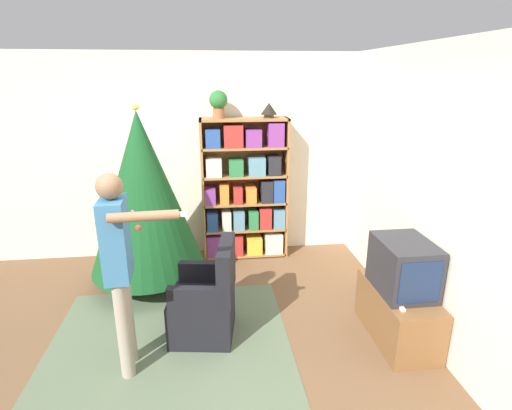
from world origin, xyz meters
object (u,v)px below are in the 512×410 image
armchair (207,303)px  standing_person (119,260)px  bookshelf (245,193)px  christmas_tree (143,194)px  potted_plant (218,102)px  table_lamp (269,109)px  television (404,266)px

armchair → standing_person: 1.00m
bookshelf → standing_person: (-1.16, -2.07, 0.12)m
christmas_tree → armchair: size_ratio=2.23×
bookshelf → potted_plant: 1.18m
standing_person → table_lamp: 2.71m
bookshelf → table_lamp: 1.10m
table_lamp → bookshelf: bearing=-177.9°
television → christmas_tree: christmas_tree is taller
christmas_tree → table_lamp: (1.47, 0.68, 0.83)m
christmas_tree → potted_plant: potted_plant is taller
christmas_tree → table_lamp: 1.82m
table_lamp → potted_plant: bearing=180.0°
standing_person → potted_plant: (0.85, 2.08, 1.02)m
television → table_lamp: (-0.91, 1.96, 1.20)m
television → armchair: bearing=171.6°
potted_plant → table_lamp: bearing=0.0°
potted_plant → standing_person: bearing=-112.1°
bookshelf → potted_plant: (-0.31, 0.01, 1.14)m
bookshelf → standing_person: bookshelf is taller
standing_person → potted_plant: size_ratio=5.05×
television → table_lamp: size_ratio=2.94×
bookshelf → potted_plant: bearing=178.0°
armchair → standing_person: standing_person is taller
bookshelf → armchair: 1.85m
television → standing_person: standing_person is taller
christmas_tree → standing_person: (0.01, -1.40, -0.11)m
table_lamp → armchair: bearing=-115.8°
armchair → bookshelf: bearing=171.2°
armchair → christmas_tree: bearing=-139.2°
armchair → standing_person: (-0.64, -0.38, 0.66)m
bookshelf → table_lamp: size_ratio=9.10×
standing_person → table_lamp: (1.46, 2.08, 0.94)m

